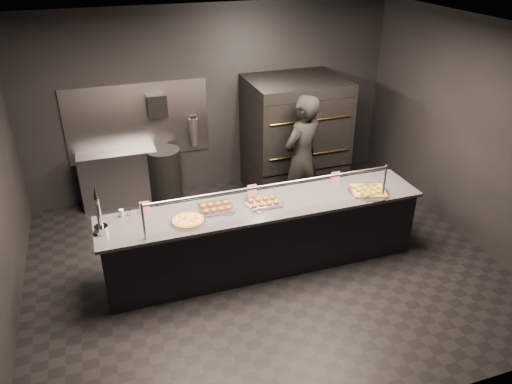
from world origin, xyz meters
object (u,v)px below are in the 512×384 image
(beer_tap, at_px, (100,220))
(slider_tray_a, at_px, (216,208))
(square_pizza, at_px, (369,191))
(towel_dispenser, at_px, (157,106))
(worker, at_px, (302,159))
(fire_extinguisher, at_px, (194,131))
(prep_shelf, at_px, (120,178))
(pizza_oven, at_px, (294,136))
(service_counter, at_px, (264,236))
(round_pizza, at_px, (188,221))
(slider_tray_b, at_px, (263,202))
(trash_bin, at_px, (165,175))

(beer_tap, relative_size, slider_tray_a, 1.24)
(slider_tray_a, xyz_separation_m, square_pizza, (2.00, -0.21, -0.01))
(towel_dispenser, xyz_separation_m, worker, (1.85, -1.36, -0.58))
(fire_extinguisher, xyz_separation_m, worker, (1.30, -1.37, -0.09))
(worker, bearing_deg, prep_shelf, -53.42)
(pizza_oven, relative_size, beer_tap, 3.23)
(service_counter, relative_size, beer_tap, 6.93)
(round_pizza, distance_m, square_pizza, 2.38)
(square_pizza, bearing_deg, round_pizza, 179.23)
(prep_shelf, relative_size, slider_tray_b, 2.45)
(square_pizza, bearing_deg, towel_dispenser, 132.40)
(pizza_oven, bearing_deg, square_pizza, -84.37)
(service_counter, relative_size, slider_tray_a, 8.56)
(beer_tap, bearing_deg, round_pizza, -4.63)
(round_pizza, bearing_deg, trash_bin, 88.07)
(service_counter, height_order, beer_tap, beer_tap)
(service_counter, bearing_deg, slider_tray_a, 172.50)
(worker, bearing_deg, towel_dispenser, -62.89)
(prep_shelf, bearing_deg, trash_bin, -8.89)
(beer_tap, xyz_separation_m, slider_tray_a, (1.35, 0.10, -0.14))
(fire_extinguisher, relative_size, worker, 0.26)
(prep_shelf, height_order, towel_dispenser, towel_dispenser)
(prep_shelf, xyz_separation_m, fire_extinguisher, (1.25, 0.08, 0.61))
(service_counter, distance_m, slider_tray_b, 0.48)
(service_counter, xyz_separation_m, worker, (0.95, 1.03, 0.50))
(square_pizza, xyz_separation_m, worker, (-0.45, 1.16, 0.03))
(prep_shelf, distance_m, slider_tray_a, 2.51)
(beer_tap, xyz_separation_m, square_pizza, (3.35, -0.11, -0.15))
(prep_shelf, xyz_separation_m, square_pizza, (3.00, -2.45, 0.49))
(slider_tray_b, bearing_deg, towel_dispenser, 110.79)
(service_counter, bearing_deg, beer_tap, -179.49)
(beer_tap, bearing_deg, fire_extinguisher, 56.50)
(towel_dispenser, height_order, beer_tap, towel_dispenser)
(fire_extinguisher, bearing_deg, trash_bin, -160.99)
(slider_tray_b, bearing_deg, square_pizza, -6.04)
(pizza_oven, distance_m, trash_bin, 2.19)
(service_counter, xyz_separation_m, round_pizza, (-0.98, -0.10, 0.47))
(trash_bin, bearing_deg, square_pizza, -45.48)
(slider_tray_a, xyz_separation_m, worker, (1.55, 0.95, 0.02))
(fire_extinguisher, xyz_separation_m, round_pizza, (-0.63, -2.50, -0.12))
(pizza_oven, distance_m, round_pizza, 2.95)
(pizza_oven, height_order, slider_tray_a, pizza_oven)
(slider_tray_b, bearing_deg, round_pizza, -173.23)
(towel_dispenser, bearing_deg, pizza_oven, -13.14)
(slider_tray_a, bearing_deg, fire_extinguisher, 83.97)
(round_pizza, bearing_deg, pizza_oven, 42.51)
(towel_dispenser, relative_size, trash_bin, 0.39)
(service_counter, bearing_deg, square_pizza, -5.23)
(service_counter, relative_size, pizza_oven, 2.15)
(slider_tray_a, xyz_separation_m, trash_bin, (-0.30, 2.13, -0.50))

